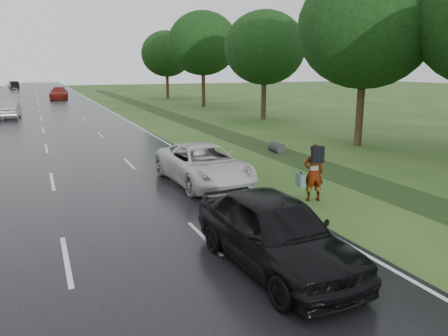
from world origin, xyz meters
TOP-DOWN VIEW (x-y plane):
  - ground at (0.00, 0.00)m, footprint 220.00×220.00m
  - road at (0.00, 45.00)m, footprint 14.00×180.00m
  - edge_stripe_east at (6.75, 45.00)m, footprint 0.12×180.00m
  - center_line at (0.00, 45.00)m, footprint 0.12×180.00m
  - drainage_ditch at (11.50, 18.71)m, footprint 2.20×120.00m
  - tree_east_b at (17.00, 10.00)m, footprint 7.60×7.60m
  - tree_east_c at (18.20, 24.00)m, footprint 7.00×7.00m
  - tree_east_d at (17.80, 38.00)m, footprint 8.00×8.00m
  - tree_east_f at (17.50, 52.00)m, footprint 7.20×7.20m
  - pedestrian at (8.17, 1.81)m, footprint 0.94×0.94m
  - white_pickup at (5.50, 5.33)m, footprint 2.79×5.59m
  - dark_sedan at (4.37, -2.25)m, footprint 2.29×5.16m
  - silver_sedan at (-2.50, 33.48)m, footprint 1.82×4.49m
  - far_car_red at (2.87, 57.12)m, footprint 2.98×6.05m
  - far_car_dark at (-4.22, 93.79)m, footprint 2.34×4.99m

SIDE VIEW (x-z plane):
  - ground at x=0.00m, z-range 0.00..0.00m
  - road at x=0.00m, z-range 0.00..0.04m
  - drainage_ditch at x=11.50m, z-range -0.24..0.32m
  - edge_stripe_east at x=6.75m, z-range 0.04..0.05m
  - center_line at x=0.00m, z-range 0.04..0.05m
  - silver_sedan at x=-2.50m, z-range 0.04..1.49m
  - white_pickup at x=5.50m, z-range 0.04..1.56m
  - far_car_dark at x=-4.22m, z-range 0.04..1.62m
  - far_car_red at x=2.87m, z-range 0.04..1.73m
  - dark_sedan at x=4.37m, z-range 0.04..1.76m
  - pedestrian at x=8.17m, z-range 0.03..2.00m
  - tree_east_c at x=18.20m, z-range 1.49..10.78m
  - tree_east_f at x=17.50m, z-range 1.56..11.18m
  - tree_east_b at x=17.00m, z-range 1.63..11.74m
  - tree_east_d at x=17.80m, z-range 1.77..12.53m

